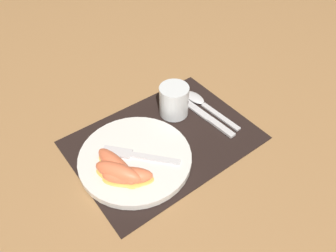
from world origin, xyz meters
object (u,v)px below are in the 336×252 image
(citrus_wedge_0, at_px, (116,167))
(juice_glass, at_px, (174,102))
(spoon, at_px, (201,102))
(plate, at_px, (135,158))
(citrus_wedge_2, at_px, (128,176))
(citrus_wedge_1, at_px, (118,173))
(knife, at_px, (205,116))
(fork, at_px, (135,155))

(citrus_wedge_0, bearing_deg, juice_glass, 21.35)
(juice_glass, xyz_separation_m, spoon, (0.08, -0.02, -0.03))
(plate, bearing_deg, spoon, 12.96)
(juice_glass, bearing_deg, citrus_wedge_2, -150.67)
(plate, distance_m, citrus_wedge_1, 0.07)
(spoon, height_order, citrus_wedge_1, citrus_wedge_1)
(juice_glass, relative_size, knife, 0.41)
(spoon, relative_size, fork, 1.30)
(fork, distance_m, citrus_wedge_1, 0.07)
(spoon, distance_m, citrus_wedge_1, 0.32)
(plate, distance_m, juice_glass, 0.19)
(knife, relative_size, fork, 1.37)
(fork, bearing_deg, juice_glass, 23.55)
(citrus_wedge_1, bearing_deg, citrus_wedge_0, 72.05)
(citrus_wedge_0, height_order, citrus_wedge_2, citrus_wedge_0)
(juice_glass, height_order, citrus_wedge_2, juice_glass)
(plate, bearing_deg, citrus_wedge_0, -166.85)
(plate, height_order, fork, fork)
(fork, bearing_deg, knife, 2.87)
(plate, height_order, citrus_wedge_2, citrus_wedge_2)
(plate, distance_m, spoon, 0.26)
(spoon, bearing_deg, citrus_wedge_2, -160.62)
(plate, height_order, knife, plate)
(juice_glass, height_order, citrus_wedge_1, juice_glass)
(fork, distance_m, citrus_wedge_2, 0.07)
(knife, relative_size, spoon, 1.05)
(spoon, bearing_deg, plate, -167.04)
(spoon, bearing_deg, citrus_wedge_1, -164.03)
(knife, height_order, citrus_wedge_2, citrus_wedge_2)
(plate, xyz_separation_m, citrus_wedge_1, (-0.06, -0.03, 0.03))
(plate, relative_size, fork, 1.73)
(citrus_wedge_1, bearing_deg, plate, 27.56)
(citrus_wedge_2, bearing_deg, citrus_wedge_1, 127.69)
(spoon, bearing_deg, knife, -119.29)
(citrus_wedge_2, bearing_deg, knife, 12.29)
(plate, distance_m, citrus_wedge_0, 0.06)
(fork, distance_m, citrus_wedge_0, 0.06)
(juice_glass, distance_m, citrus_wedge_2, 0.25)
(juice_glass, bearing_deg, fork, -156.45)
(citrus_wedge_1, bearing_deg, juice_glass, 24.78)
(citrus_wedge_1, bearing_deg, citrus_wedge_2, -52.31)
(citrus_wedge_0, bearing_deg, knife, 5.07)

